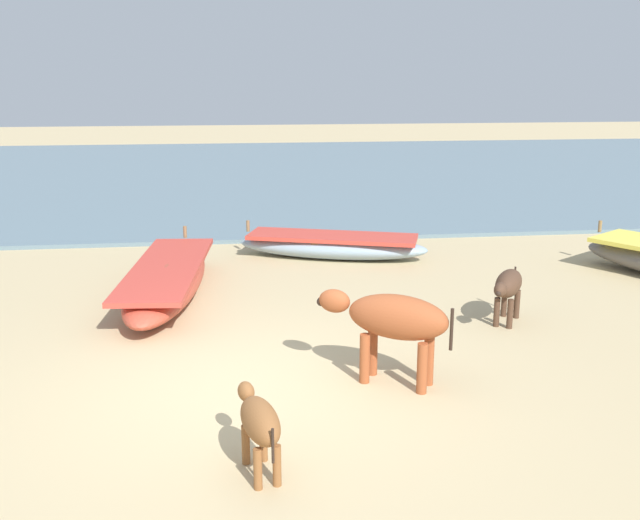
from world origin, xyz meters
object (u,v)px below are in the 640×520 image
object	(u,v)px
fishing_boat_1	(167,280)
fishing_boat_5	(332,245)
calf_near_brown	(259,422)
cow_adult_rust	(393,320)
calf_far_dark	(508,286)

from	to	relation	value
fishing_boat_1	fishing_boat_5	world-z (taller)	fishing_boat_1
fishing_boat_5	calf_near_brown	world-z (taller)	calf_near_brown
cow_adult_rust	calf_near_brown	world-z (taller)	cow_adult_rust
fishing_boat_1	fishing_boat_5	xyz separation A→B (m)	(2.73, 2.00, -0.03)
fishing_boat_1	cow_adult_rust	world-z (taller)	cow_adult_rust
fishing_boat_1	fishing_boat_5	size ratio (longest dim) A/B	1.18
fishing_boat_1	calf_far_dark	size ratio (longest dim) A/B	4.11
fishing_boat_5	cow_adult_rust	size ratio (longest dim) A/B	2.50
fishing_boat_5	calf_near_brown	bearing A→B (deg)	95.59
fishing_boat_1	cow_adult_rust	distance (m)	4.30
calf_far_dark	calf_near_brown	bearing A→B (deg)	-12.93
cow_adult_rust	calf_far_dark	bearing A→B (deg)	-106.99
fishing_boat_5	calf_near_brown	xyz separation A→B (m)	(-1.60, -7.01, 0.22)
calf_near_brown	cow_adult_rust	bearing A→B (deg)	-54.58
fishing_boat_5	cow_adult_rust	world-z (taller)	cow_adult_rust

